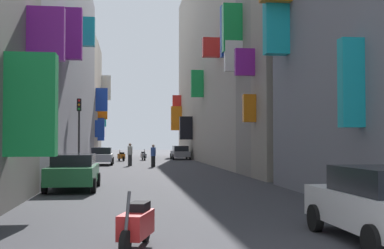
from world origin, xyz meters
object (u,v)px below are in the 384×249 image
(parked_car_silver, at_px, (102,156))
(pedestrian_crossing, at_px, (130,154))
(scooter_orange, at_px, (121,156))
(pedestrian_near_left, at_px, (153,156))
(parked_car_green, at_px, (74,171))
(traffic_light_near_corner, at_px, (79,123))
(parked_car_grey, at_px, (180,152))
(scooter_red, at_px, (136,224))
(scooter_silver, at_px, (144,156))
(parked_car_white, at_px, (384,203))

(parked_car_silver, bearing_deg, pedestrian_crossing, -41.54)
(scooter_orange, bearing_deg, pedestrian_near_left, -77.13)
(parked_car_green, distance_m, traffic_light_near_corner, 9.97)
(parked_car_grey, bearing_deg, parked_car_silver, -126.20)
(scooter_red, height_order, scooter_silver, same)
(parked_car_grey, relative_size, traffic_light_near_corner, 0.89)
(scooter_red, xyz_separation_m, scooter_silver, (1.42, 41.32, 0.00))
(pedestrian_crossing, bearing_deg, parked_car_grey, 66.96)
(scooter_red, bearing_deg, pedestrian_crossing, 89.97)
(parked_car_silver, height_order, scooter_silver, parked_car_silver)
(scooter_silver, distance_m, traffic_light_near_corner, 20.68)
(scooter_red, distance_m, pedestrian_near_left, 28.67)
(parked_car_silver, distance_m, pedestrian_near_left, 5.65)
(scooter_red, height_order, pedestrian_near_left, pedestrian_near_left)
(parked_car_green, height_order, pedestrian_crossing, pedestrian_crossing)
(scooter_red, distance_m, scooter_silver, 41.35)
(traffic_light_near_corner, bearing_deg, parked_car_white, -69.52)
(parked_car_silver, height_order, pedestrian_crossing, pedestrian_crossing)
(parked_car_green, bearing_deg, pedestrian_crossing, 82.79)
(parked_car_silver, relative_size, pedestrian_crossing, 2.24)
(parked_car_white, distance_m, parked_car_silver, 33.37)
(parked_car_silver, distance_m, traffic_light_near_corner, 11.50)
(scooter_orange, relative_size, pedestrian_crossing, 1.07)
(parked_car_silver, bearing_deg, traffic_light_near_corner, -93.98)
(parked_car_white, relative_size, scooter_red, 2.15)
(parked_car_grey, distance_m, scooter_orange, 6.91)
(parked_car_green, distance_m, scooter_red, 11.87)
(scooter_orange, xyz_separation_m, pedestrian_near_left, (2.53, -11.08, 0.39))
(scooter_red, distance_m, traffic_light_near_corner, 21.68)
(parked_car_white, bearing_deg, parked_car_grey, 89.43)
(parked_car_silver, relative_size, pedestrian_near_left, 2.35)
(scooter_orange, xyz_separation_m, pedestrian_crossing, (0.79, -9.20, 0.43))
(parked_car_grey, bearing_deg, pedestrian_crossing, -113.04)
(traffic_light_near_corner, bearing_deg, scooter_silver, 77.31)
(parked_car_silver, xyz_separation_m, pedestrian_near_left, (4.06, -3.93, 0.10))
(scooter_orange, distance_m, scooter_red, 39.69)
(scooter_red, bearing_deg, parked_car_grey, 82.94)
(scooter_silver, height_order, traffic_light_near_corner, traffic_light_near_corner)
(parked_car_white, distance_m, scooter_orange, 40.13)
(scooter_orange, bearing_deg, parked_car_silver, -102.06)
(scooter_red, bearing_deg, pedestrian_near_left, 86.49)
(scooter_orange, bearing_deg, parked_car_green, -93.25)
(parked_car_grey, height_order, pedestrian_crossing, pedestrian_crossing)
(parked_car_silver, bearing_deg, pedestrian_near_left, -44.08)
(scooter_orange, relative_size, scooter_silver, 0.96)
(parked_car_grey, bearing_deg, parked_car_green, -103.79)
(pedestrian_near_left, bearing_deg, scooter_red, -93.51)
(parked_car_white, height_order, parked_car_grey, parked_car_white)
(parked_car_white, height_order, parked_car_green, parked_car_white)
(parked_car_grey, height_order, scooter_orange, parked_car_grey)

